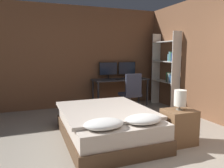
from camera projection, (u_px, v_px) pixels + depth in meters
The scene contains 12 objects.
wall_back at pixel (97, 57), 6.09m from camera, with size 12.00×0.06×2.70m.
wall_side_right at pixel (213, 58), 4.58m from camera, with size 0.06×12.00×2.70m.
bed at pixel (107, 124), 3.71m from camera, with size 1.45×1.96×0.58m.
nightstand at pixel (179, 127), 3.50m from camera, with size 0.48×0.40×0.56m.
bedside_lamp at pixel (180, 98), 3.44m from camera, with size 0.19×0.19×0.32m.
desk at pixel (120, 82), 6.05m from camera, with size 1.54×0.59×0.75m.
monitor_left at pixel (108, 69), 6.08m from camera, with size 0.53×0.16×0.46m.
monitor_right at pixel (127, 69), 6.28m from camera, with size 0.53×0.16×0.46m.
keyboard at pixel (123, 79), 5.86m from camera, with size 0.41×0.13×0.02m.
computer_mouse at pixel (133, 79), 5.96m from camera, with size 0.07×0.05×0.04m.
office_chair at pixel (131, 97), 5.35m from camera, with size 0.52×0.52×0.97m.
bookshelf at pixel (168, 67), 5.78m from camera, with size 0.26×0.95×2.00m.
Camera 1 is at (-1.81, -2.04, 1.45)m, focal length 35.00 mm.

